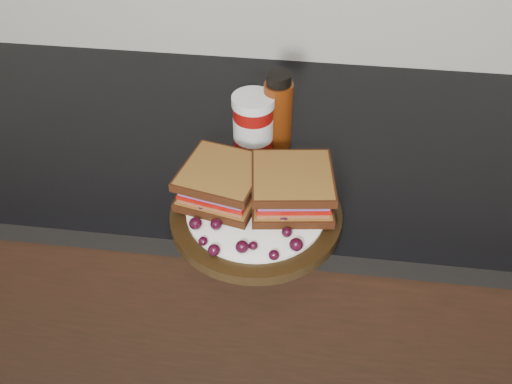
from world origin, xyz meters
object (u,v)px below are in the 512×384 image
Objects in this scene: condiment_jar at (253,124)px; oil_bottle at (278,110)px; plate at (256,215)px; sandwich_left at (222,183)px.

condiment_jar is 0.76× the size of oil_bottle.
plate is at bearing -93.57° from oil_bottle.
plate is 0.08m from sandwich_left.
oil_bottle is (0.07, 0.19, 0.02)m from sandwich_left.
plate is 0.22m from oil_bottle.
plate is at bearing -9.57° from sandwich_left.
condiment_jar is (-0.03, 0.19, 0.05)m from plate.
oil_bottle is (0.01, 0.21, 0.07)m from plate.
sandwich_left is (-0.06, 0.02, 0.04)m from plate.
oil_bottle is at bearing 28.57° from condiment_jar.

